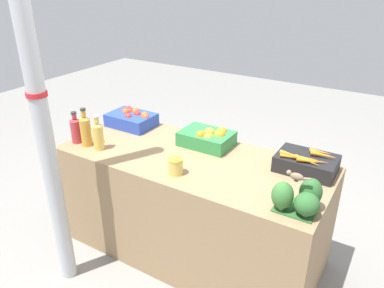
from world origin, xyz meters
TOP-DOWN VIEW (x-y plane):
  - ground_plane at (0.00, 0.00)m, footprint 10.00×10.00m
  - market_table at (0.00, 0.00)m, footprint 1.89×0.81m
  - support_pole at (-0.62, -0.68)m, footprint 0.12×0.12m
  - apple_crate at (-0.72, 0.23)m, footprint 0.37×0.26m
  - orange_crate at (-0.00, 0.22)m, footprint 0.37×0.26m
  - carrot_crate at (0.73, 0.22)m, footprint 0.37×0.26m
  - broccoli_pile at (0.82, -0.25)m, footprint 0.25×0.21m
  - juice_bottle_ruby at (-0.86, -0.24)m, footprint 0.08×0.08m
  - juice_bottle_amber at (-0.76, -0.24)m, footprint 0.08×0.08m
  - juice_bottle_golden at (-0.64, -0.24)m, footprint 0.08×0.08m
  - pickle_jar at (0.03, -0.25)m, footprint 0.10×0.10m
  - sparrow_bird at (0.79, -0.25)m, footprint 0.14×0.04m

SIDE VIEW (x-z plane):
  - ground_plane at x=0.00m, z-range 0.00..0.00m
  - market_table at x=0.00m, z-range 0.00..0.81m
  - pickle_jar at x=0.03m, z-range 0.81..0.92m
  - carrot_crate at x=0.73m, z-range 0.80..0.94m
  - orange_crate at x=0.00m, z-range 0.80..0.94m
  - apple_crate at x=-0.72m, z-range 0.80..0.94m
  - broccoli_pile at x=0.82m, z-range 0.81..0.99m
  - juice_bottle_ruby at x=-0.86m, z-range 0.79..1.03m
  - juice_bottle_golden at x=-0.64m, z-range 0.79..1.05m
  - juice_bottle_amber at x=-0.76m, z-range 0.79..1.08m
  - sparrow_bird at x=0.79m, z-range 1.00..1.05m
  - support_pole at x=-0.62m, z-range 0.00..2.68m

